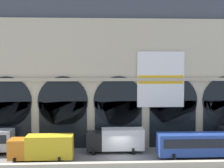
# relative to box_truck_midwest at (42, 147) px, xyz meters

# --- Properties ---
(ground_plane) EXTENTS (200.00, 200.00, 0.00)m
(ground_plane) POSITION_rel_box_truck_midwest_xyz_m (9.47, 0.77, -1.70)
(ground_plane) COLOR slate
(quay_parapet_wall) EXTENTS (90.00, 0.70, 0.93)m
(quay_parapet_wall) POSITION_rel_box_truck_midwest_xyz_m (9.47, -3.70, -1.24)
(quay_parapet_wall) COLOR beige
(quay_parapet_wall) RESTS_ON ground
(station_building) EXTENTS (47.16, 5.44, 22.55)m
(station_building) POSITION_rel_box_truck_midwest_xyz_m (9.50, 8.29, 9.24)
(station_building) COLOR beige
(station_building) RESTS_ON ground
(box_truck_midwest) EXTENTS (7.50, 2.91, 3.12)m
(box_truck_midwest) POSITION_rel_box_truck_midwest_xyz_m (0.00, 0.00, 0.00)
(box_truck_midwest) COLOR orange
(box_truck_midwest) RESTS_ON ground
(box_truck_center) EXTENTS (7.50, 2.91, 3.12)m
(box_truck_center) POSITION_rel_box_truck_midwest_xyz_m (8.99, 3.38, 0.00)
(box_truck_center) COLOR black
(box_truck_center) RESTS_ON ground
(bus_mideast) EXTENTS (11.00, 3.25, 3.10)m
(bus_mideast) POSITION_rel_box_truck_midwest_xyz_m (19.41, 0.17, 0.08)
(bus_mideast) COLOR #28479E
(bus_mideast) RESTS_ON ground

